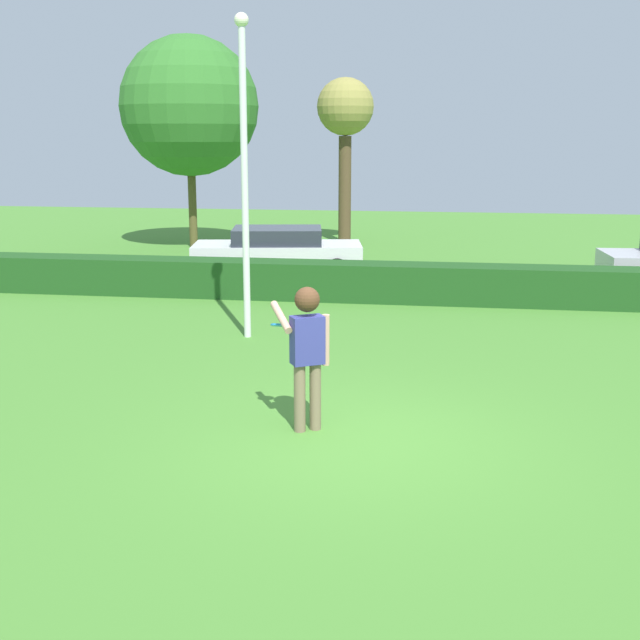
# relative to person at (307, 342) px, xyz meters

# --- Properties ---
(ground_plane) EXTENTS (60.00, 60.00, 0.00)m
(ground_plane) POSITION_rel_person_xyz_m (0.59, -0.28, -1.10)
(ground_plane) COLOR #498430
(person) EXTENTS (0.78, 0.61, 1.77)m
(person) POSITION_rel_person_xyz_m (0.00, 0.00, 0.00)
(person) COLOR #7E6950
(person) RESTS_ON ground
(frisbee) EXTENTS (0.23, 0.22, 0.09)m
(frisbee) POSITION_rel_person_xyz_m (-0.39, 0.29, 0.13)
(frisbee) COLOR #268CE5
(lamppost) EXTENTS (0.24, 0.24, 5.47)m
(lamppost) POSITION_rel_person_xyz_m (-1.83, 4.49, 1.95)
(lamppost) COLOR silver
(lamppost) RESTS_ON ground
(hedge_row) EXTENTS (19.72, 0.90, 0.81)m
(hedge_row) POSITION_rel_person_xyz_m (0.59, 8.12, -0.69)
(hedge_row) COLOR #1D4A1B
(hedge_row) RESTS_ON ground
(parked_car_white) EXTENTS (4.42, 2.38, 1.25)m
(parked_car_white) POSITION_rel_person_xyz_m (-2.57, 10.77, -0.41)
(parked_car_white) COLOR white
(parked_car_white) RESTS_ON ground
(bare_elm_tree) EXTENTS (1.85, 1.85, 5.34)m
(bare_elm_tree) POSITION_rel_person_xyz_m (-1.72, 17.70, 3.09)
(bare_elm_tree) COLOR brown
(bare_elm_tree) RESTS_ON ground
(oak_tree) EXTENTS (4.31, 4.31, 6.56)m
(oak_tree) POSITION_rel_person_xyz_m (-6.40, 16.00, 3.30)
(oak_tree) COLOR brown
(oak_tree) RESTS_ON ground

